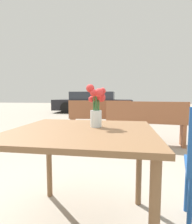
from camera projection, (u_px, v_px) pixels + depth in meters
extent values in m
cube|color=brown|center=(82.00, 131.00, 1.18)|extent=(0.97, 0.89, 0.03)
cylinder|color=brown|center=(49.00, 160.00, 1.65)|extent=(0.05, 0.05, 0.71)
cylinder|color=brown|center=(139.00, 166.00, 1.53)|extent=(0.05, 0.05, 0.71)
cylinder|color=silver|center=(96.00, 119.00, 1.26)|extent=(0.08, 0.08, 0.12)
cylinder|color=silver|center=(96.00, 122.00, 1.27)|extent=(0.07, 0.07, 0.07)
cylinder|color=#337038|center=(99.00, 109.00, 1.26)|extent=(0.01, 0.01, 0.23)
sphere|color=red|center=(102.00, 91.00, 1.24)|extent=(0.05, 0.05, 0.05)
cylinder|color=#337038|center=(98.00, 113.00, 1.27)|extent=(0.01, 0.01, 0.18)
sphere|color=red|center=(101.00, 97.00, 1.27)|extent=(0.07, 0.07, 0.07)
cylinder|color=#337038|center=(96.00, 113.00, 1.28)|extent=(0.01, 0.01, 0.19)
sphere|color=red|center=(97.00, 97.00, 1.29)|extent=(0.07, 0.07, 0.07)
cylinder|color=#337038|center=(94.00, 113.00, 1.27)|extent=(0.01, 0.01, 0.18)
sphere|color=red|center=(91.00, 99.00, 1.27)|extent=(0.04, 0.04, 0.04)
cylinder|color=#337038|center=(94.00, 108.00, 1.25)|extent=(0.01, 0.01, 0.25)
sphere|color=red|center=(90.00, 88.00, 1.23)|extent=(0.06, 0.06, 0.06)
cylinder|color=#337038|center=(95.00, 110.00, 1.25)|extent=(0.01, 0.01, 0.22)
sphere|color=red|center=(93.00, 93.00, 1.22)|extent=(0.05, 0.05, 0.05)
cylinder|color=#337038|center=(97.00, 111.00, 1.25)|extent=(0.01, 0.01, 0.22)
sphere|color=red|center=(99.00, 93.00, 1.22)|extent=(0.06, 0.06, 0.06)
cylinder|color=#1E519E|center=(187.00, 185.00, 1.45)|extent=(0.03, 0.03, 0.45)
cylinder|color=#1E519E|center=(189.00, 210.00, 1.14)|extent=(0.03, 0.03, 0.45)
cube|color=brown|center=(145.00, 122.00, 3.48)|extent=(1.55, 0.57, 0.02)
cube|color=brown|center=(145.00, 112.00, 3.31)|extent=(1.51, 0.25, 0.40)
cube|color=brown|center=(111.00, 131.00, 3.70)|extent=(0.11, 0.33, 0.43)
cube|color=brown|center=(183.00, 135.00, 3.31)|extent=(0.11, 0.33, 0.43)
cube|color=brown|center=(100.00, 118.00, 4.12)|extent=(1.42, 0.43, 0.02)
cube|color=brown|center=(99.00, 109.00, 3.94)|extent=(1.41, 0.11, 0.40)
cube|color=brown|center=(73.00, 127.00, 4.20)|extent=(0.08, 0.33, 0.43)
cube|color=brown|center=(127.00, 128.00, 4.09)|extent=(0.08, 0.33, 0.43)
cube|color=black|center=(93.00, 105.00, 10.00)|extent=(4.36, 1.82, 0.58)
cube|color=#2D333D|center=(93.00, 96.00, 9.96)|extent=(2.41, 1.66, 0.44)
cylinder|color=black|center=(117.00, 106.00, 10.65)|extent=(0.60, 0.19, 0.60)
cylinder|color=black|center=(116.00, 108.00, 8.99)|extent=(0.60, 0.19, 0.60)
cylinder|color=black|center=(74.00, 106.00, 11.05)|extent=(0.60, 0.19, 0.60)
cylinder|color=black|center=(66.00, 108.00, 9.39)|extent=(0.60, 0.19, 0.60)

